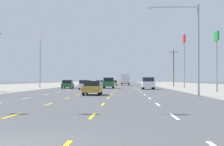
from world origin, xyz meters
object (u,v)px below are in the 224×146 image
object	(u,v)px
sedan_far_left_farthest	(88,83)
box_truck_inner_right_distant_b	(125,79)
hatchback_inner_left_near	(85,85)
suv_center_turn_far	(109,83)
pole_sign_left_row_2	(40,45)
hatchback_far_left_midfar	(68,84)
streetlight_right_row_0	(192,41)
suv_far_right_mid	(148,83)
sedan_inner_left_farther	(100,83)
pole_sign_right_row_1	(217,47)
sedan_center_turn_nearest	(93,88)
pole_sign_right_row_2	(184,49)
sedan_center_turn_distant_a	(114,83)

from	to	relation	value
sedan_far_left_farthest	box_truck_inner_right_distant_b	world-z (taller)	box_truck_inner_right_distant_b
hatchback_inner_left_near	sedan_far_left_farthest	world-z (taller)	hatchback_inner_left_near
suv_center_turn_far	pole_sign_left_row_2	xyz separation A→B (m)	(-13.96, 4.35, 7.62)
hatchback_far_left_midfar	streetlight_right_row_0	size ratio (longest dim) A/B	0.44
suv_far_right_mid	hatchback_far_left_midfar	size ratio (longest dim) A/B	1.26
sedan_far_left_farthest	sedan_inner_left_farther	bearing A→B (deg)	-39.47
suv_far_right_mid	pole_sign_right_row_1	distance (m)	16.07
suv_center_turn_far	sedan_inner_left_farther	xyz separation A→B (m)	(-3.63, 28.02, -0.27)
sedan_center_turn_nearest	pole_sign_left_row_2	world-z (taller)	pole_sign_left_row_2
pole_sign_right_row_1	sedan_inner_left_farther	bearing A→B (deg)	111.14
hatchback_inner_left_near	pole_sign_right_row_2	xyz separation A→B (m)	(18.21, 12.78, 6.95)
pole_sign_right_row_2	sedan_center_turn_distant_a	bearing A→B (deg)	116.26
suv_center_turn_far	pole_sign_left_row_2	size ratio (longest dim) A/B	0.44
sedan_inner_left_farther	box_truck_inner_right_distant_b	xyz separation A→B (m)	(6.80, 9.79, 1.08)
sedan_far_left_farthest	pole_sign_left_row_2	distance (m)	28.46
pole_sign_left_row_2	pole_sign_right_row_2	bearing A→B (deg)	0.01
sedan_far_left_farthest	sedan_center_turn_nearest	bearing A→B (deg)	-83.71
sedan_center_turn_nearest	streetlight_right_row_0	size ratio (longest dim) A/B	0.51
sedan_center_turn_nearest	pole_sign_right_row_1	size ratio (longest dim) A/B	0.57
hatchback_far_left_midfar	sedan_far_left_farthest	xyz separation A→B (m)	(0.27, 33.46, -0.03)
sedan_center_turn_nearest	hatchback_inner_left_near	size ratio (longest dim) A/B	1.15
hatchback_inner_left_near	box_truck_inner_right_distant_b	size ratio (longest dim) A/B	0.54
sedan_inner_left_farther	sedan_center_turn_nearest	bearing A→B (deg)	-86.74
sedan_center_turn_distant_a	pole_sign_right_row_2	distance (m)	34.12
hatchback_inner_left_near	pole_sign_left_row_2	bearing A→B (deg)	129.27
suv_far_right_mid	box_truck_inner_right_distant_b	world-z (taller)	box_truck_inner_right_distant_b
suv_far_right_mid	sedan_far_left_farthest	bearing A→B (deg)	110.30
pole_sign_right_row_2	pole_sign_left_row_2	bearing A→B (deg)	-179.99
suv_center_turn_far	box_truck_inner_right_distant_b	size ratio (longest dim) A/B	0.68
sedan_inner_left_farther	pole_sign_right_row_2	xyz separation A→B (m)	(18.33, -23.66, 6.97)
box_truck_inner_right_distant_b	pole_sign_right_row_1	size ratio (longest dim) A/B	0.92
box_truck_inner_right_distant_b	pole_sign_right_row_1	xyz separation A→B (m)	(11.69, -57.61, 3.93)
hatchback_far_left_midfar	pole_sign_right_row_1	distance (m)	28.42
sedan_inner_left_farther	streetlight_right_row_0	distance (m)	61.77
hatchback_inner_left_near	suv_center_turn_far	xyz separation A→B (m)	(3.51, 8.43, 0.24)
suv_far_right_mid	hatchback_far_left_midfar	xyz separation A→B (m)	(-14.13, 4.02, -0.24)
hatchback_inner_left_near	suv_far_right_mid	size ratio (longest dim) A/B	0.80
hatchback_inner_left_near	hatchback_far_left_midfar	world-z (taller)	same
box_truck_inner_right_distant_b	pole_sign_right_row_2	xyz separation A→B (m)	(11.53, -33.46, 5.89)
hatchback_far_left_midfar	sedan_far_left_farthest	world-z (taller)	hatchback_far_left_midfar
sedan_center_turn_distant_a	hatchback_inner_left_near	bearing A→B (deg)	-94.59
hatchback_far_left_midfar	sedan_inner_left_farther	distance (m)	30.91
hatchback_far_left_midfar	sedan_far_left_farthest	size ratio (longest dim) A/B	0.87
pole_sign_right_row_1	sedan_center_turn_distant_a	bearing A→B (deg)	105.43
pole_sign_left_row_2	hatchback_far_left_midfar	bearing A→B (deg)	-46.38
streetlight_right_row_0	hatchback_far_left_midfar	bearing A→B (deg)	119.42
sedan_center_turn_nearest	sedan_inner_left_farther	bearing A→B (deg)	93.26
box_truck_inner_right_distant_b	pole_sign_right_row_2	world-z (taller)	pole_sign_right_row_2
box_truck_inner_right_distant_b	streetlight_right_row_0	xyz separation A→B (m)	(6.21, -70.01, 3.41)
hatchback_inner_left_near	suv_far_right_mid	distance (m)	10.53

